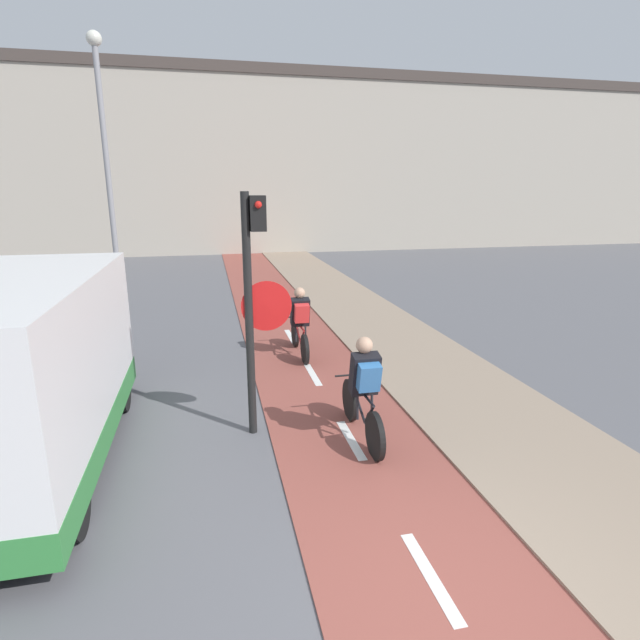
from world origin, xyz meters
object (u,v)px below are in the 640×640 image
Objects in this scene: cyclist_near at (364,391)px; street_lamp_far at (106,150)px; traffic_light_pole at (254,290)px; cyclist_far at (300,323)px; van at (6,380)px.

street_lamp_far is at bearing 117.74° from cyclist_near.
traffic_light_pole is 0.47× the size of street_lamp_far.
cyclist_far is (1.16, 3.10, -1.32)m from traffic_light_pole.
traffic_light_pole is 1.96m from cyclist_near.
street_lamp_far is 9.82m from cyclist_near.
van is at bearing 176.97° from cyclist_near.
van reaches higher than cyclist_near.
cyclist_far is at bearing 39.88° from van.
cyclist_far is at bearing 69.52° from traffic_light_pole.
street_lamp_far is 7.01m from cyclist_far.
van is at bearing -90.06° from street_lamp_far.
van is (-0.01, -7.88, -3.08)m from street_lamp_far.
cyclist_far is at bearing -47.59° from street_lamp_far.
cyclist_near is at bearing -21.94° from traffic_light_pole.
cyclist_near is at bearing -3.03° from van.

